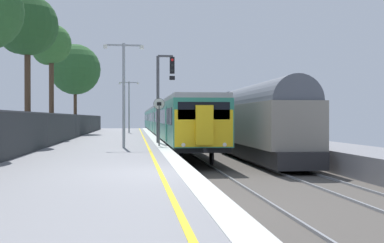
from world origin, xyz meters
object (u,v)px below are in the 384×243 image
Objects in this scene: platform_lamp_far at (129,102)px; background_tree_back at (75,71)px; freight_train_adjacent_track at (235,119)px; background_tree_right at (26,28)px; signal_gantry at (162,88)px; speed_limit_sign at (159,115)px; commuter_train_at_platform at (164,120)px; platform_lamp_mid at (124,86)px; background_tree_centre at (50,47)px.

background_tree_back reaches higher than platform_lamp_far.
background_tree_right is at bearing -154.44° from freight_train_adjacent_track.
signal_gantry is 3.65m from speed_limit_sign.
background_tree_back is (-8.73, -5.49, 4.63)m from commuter_train_at_platform.
platform_lamp_mid is 0.63× the size of background_tree_right.
speed_limit_sign is 0.31× the size of background_tree_right.
platform_lamp_mid is at bearing -148.06° from speed_limit_sign.
freight_train_adjacent_track is 15.36m from background_tree_right.
commuter_train_at_platform is 11.64× the size of platform_lamp_far.
background_tree_centre is at bearing 90.14° from background_tree_right.
background_tree_centre is at bearing -119.30° from commuter_train_at_platform.
platform_lamp_mid is at bearing -90.00° from platform_lamp_far.
background_tree_right is 18.41m from background_tree_back.
freight_train_adjacent_track is 5.26× the size of signal_gantry.
commuter_train_at_platform is 19.33m from background_tree_centre.
commuter_train_at_platform is 7.29× the size of background_tree_centre.
commuter_train_at_platform is 11.41× the size of platform_lamp_mid.
speed_limit_sign is (-0.36, -3.23, -1.65)m from signal_gantry.
platform_lamp_mid is at bearing -76.76° from background_tree_back.
signal_gantry is 0.64× the size of background_tree_centre.
platform_lamp_mid reaches higher than speed_limit_sign.
platform_lamp_far is at bearing 90.00° from platform_lamp_mid.
background_tree_centre is 10.75m from background_tree_back.
speed_limit_sign is at bearing -96.42° from signal_gantry.
platform_lamp_far reaches higher than freight_train_adjacent_track.
commuter_train_at_platform is at bearing 60.70° from background_tree_centre.
background_tree_right is at bearing -89.86° from background_tree_centre.
platform_lamp_far is (0.00, 23.38, -0.05)m from platform_lamp_mid.
commuter_train_at_platform is 7.21× the size of background_tree_right.
platform_lamp_far is (-1.82, 22.24, 1.43)m from speed_limit_sign.
commuter_train_at_platform is 5.44m from platform_lamp_far.
background_tree_back reaches higher than speed_limit_sign.
commuter_train_at_platform is 7.07× the size of background_tree_back.
freight_train_adjacent_track is at bearing -61.33° from platform_lamp_far.
background_tree_centre is 0.99× the size of background_tree_right.
freight_train_adjacent_track is (4.00, -17.62, 0.12)m from commuter_train_at_platform.
background_tree_back is at bearing -159.49° from platform_lamp_far.
background_tree_right is (0.02, -7.67, -0.12)m from background_tree_centre.
platform_lamp_mid reaches higher than platform_lamp_far.
platform_lamp_far is at bearing 96.56° from signal_gantry.
speed_limit_sign is at bearing -94.09° from commuter_train_at_platform.
background_tree_back is at bearing -147.84° from commuter_train_at_platform.
background_tree_back is at bearing 88.90° from background_tree_right.
freight_train_adjacent_track reaches higher than speed_limit_sign.
freight_train_adjacent_track is at bearing 54.53° from speed_limit_sign.
platform_lamp_far is 14.18m from background_tree_centre.
background_tree_right is 0.98× the size of background_tree_back.
signal_gantry is at bearing 9.54° from background_tree_right.
commuter_train_at_platform is at bearing 32.16° from background_tree_back.
background_tree_right reaches higher than speed_limit_sign.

